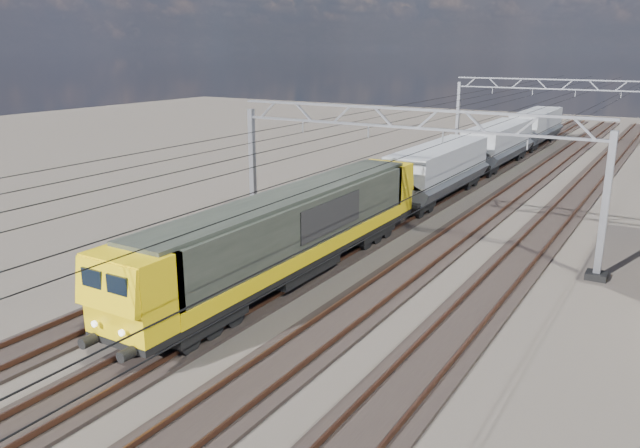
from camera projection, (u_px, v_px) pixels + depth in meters
The scene contains 12 objects.
ground at pixel (365, 268), 29.23m from camera, with size 160.00×160.00×0.00m, color #2A231F.
track_outer_west at pixel (262, 246), 32.19m from camera, with size 2.60×140.00×0.30m.
track_loco at pixel (329, 259), 30.21m from camera, with size 2.60×140.00×0.30m.
track_inner_east at pixel (405, 274), 28.22m from camera, with size 2.60×140.00×0.30m.
track_outer_east at pixel (492, 291), 26.23m from camera, with size 2.60×140.00×0.30m.
catenary_gantry_mid at pixel (403, 172), 31.47m from camera, with size 19.90×0.90×7.11m.
catenary_gantry_far at pixel (552, 112), 61.16m from camera, with size 19.90×0.90×7.11m.
overhead_wires at pixel (434, 127), 34.27m from camera, with size 12.03×140.00×0.53m.
locomotive at pixel (293, 229), 27.08m from camera, with size 2.76×21.10×3.62m.
hopper_wagon_lead at pixel (439, 168), 41.70m from camera, with size 3.38×13.00×3.25m.
hopper_wagon_mid at pixel (498, 142), 53.41m from camera, with size 3.38×13.00×3.25m.
hopper_wagon_third at pixel (536, 125), 65.12m from camera, with size 3.38×13.00×3.25m.
Camera 1 is at (12.41, -24.73, 9.88)m, focal length 35.00 mm.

